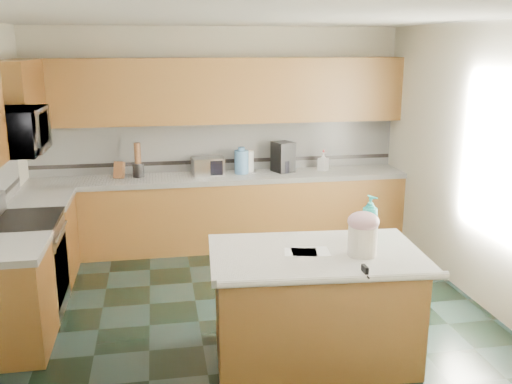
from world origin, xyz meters
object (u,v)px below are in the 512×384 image
object	(u,v)px
soap_bottle_island	(370,218)
coffee_maker	(283,157)
treat_jar	(362,240)
island_top	(315,255)
toaster_oven	(208,166)
knife_block	(119,170)
island_base	(314,309)

from	to	relation	value
soap_bottle_island	coffee_maker	size ratio (longest dim) A/B	0.98
treat_jar	soap_bottle_island	world-z (taller)	soap_bottle_island
island_top	toaster_oven	size ratio (longest dim) A/B	4.35
treat_jar	soap_bottle_island	distance (m)	0.39
treat_jar	coffee_maker	size ratio (longest dim) A/B	0.61
knife_block	treat_jar	bearing A→B (deg)	-40.04
island_base	soap_bottle_island	xyz separation A→B (m)	(0.51, 0.20, 0.68)
island_top	island_base	bearing A→B (deg)	4.25
island_base	island_top	world-z (taller)	island_top
treat_jar	knife_block	size ratio (longest dim) A/B	1.15
soap_bottle_island	knife_block	bearing A→B (deg)	104.20
island_base	coffee_maker	world-z (taller)	coffee_maker
toaster_oven	coffee_maker	bearing A→B (deg)	-3.65
island_base	coffee_maker	distance (m)	2.97
island_base	knife_block	xyz separation A→B (m)	(-1.64, 2.84, 0.59)
knife_block	toaster_oven	distance (m)	1.07
island_base	toaster_oven	bearing A→B (deg)	105.61
coffee_maker	island_top	bearing A→B (deg)	-119.59
toaster_oven	coffee_maker	distance (m)	0.96
island_base	island_top	size ratio (longest dim) A/B	0.94
knife_block	coffee_maker	bearing A→B (deg)	17.35
island_base	toaster_oven	size ratio (longest dim) A/B	4.09
toaster_oven	island_base	bearing A→B (deg)	-84.10
treat_jar	island_top	bearing A→B (deg)	-179.71
soap_bottle_island	coffee_maker	xyz separation A→B (m)	(-0.13, 2.66, 0.00)
coffee_maker	treat_jar	bearing A→B (deg)	-113.03
soap_bottle_island	knife_block	distance (m)	3.40
island_base	knife_block	size ratio (longest dim) A/B	7.68
island_base	coffee_maker	xyz separation A→B (m)	(0.38, 2.87, 0.68)
soap_bottle_island	knife_block	size ratio (longest dim) A/B	1.84
island_top	coffee_maker	size ratio (longest dim) A/B	4.33
knife_block	island_base	bearing A→B (deg)	-43.51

